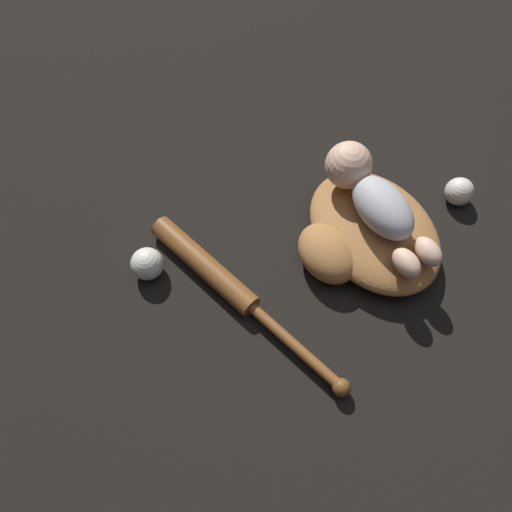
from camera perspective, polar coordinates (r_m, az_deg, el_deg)
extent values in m
plane|color=black|center=(1.24, 15.50, 2.06)|extent=(6.00, 6.00, 0.00)
ellipsoid|color=#A8703D|center=(1.18, 13.33, 2.91)|extent=(0.43, 0.38, 0.09)
ellipsoid|color=#A8703D|center=(1.13, 8.16, 0.31)|extent=(0.19, 0.17, 0.09)
ellipsoid|color=#B2B2B7|center=(1.11, 14.26, 5.39)|extent=(0.20, 0.16, 0.09)
sphere|color=beige|center=(1.16, 10.62, 10.25)|extent=(0.11, 0.11, 0.11)
ellipsoid|color=beige|center=(1.07, 16.82, -0.77)|extent=(0.09, 0.07, 0.05)
ellipsoid|color=beige|center=(1.10, 19.04, 0.49)|extent=(0.09, 0.07, 0.05)
cylinder|color=brown|center=(1.13, -5.98, -0.98)|extent=(0.31, 0.08, 0.05)
cylinder|color=brown|center=(1.05, 4.47, -10.20)|extent=(0.25, 0.04, 0.02)
sphere|color=brown|center=(1.04, 9.74, -14.59)|extent=(0.04, 0.04, 0.04)
sphere|color=silver|center=(1.14, -12.32, -0.88)|extent=(0.07, 0.07, 0.07)
sphere|color=silver|center=(1.32, 22.21, 6.84)|extent=(0.07, 0.07, 0.07)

